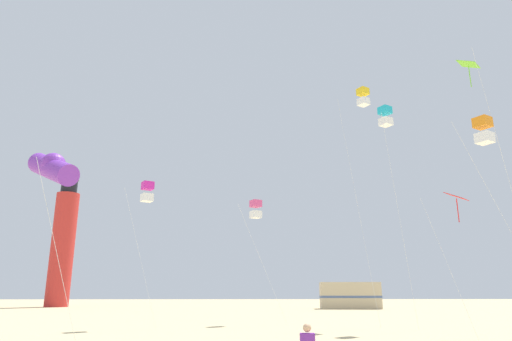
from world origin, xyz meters
TOP-DOWN VIEW (x-y plane):
  - kite_tube_violet at (-7.52, 7.62)m, footprint 2.56×2.50m
  - kite_box_gold at (6.35, 19.33)m, footprint 2.00×2.00m
  - kite_diamond_lime at (9.59, 12.39)m, footprint 2.25×2.20m
  - kite_box_cyan at (6.93, 17.18)m, footprint 1.15×1.09m
  - kite_box_rainbow at (-0.40, 21.46)m, footprint 2.94×2.20m
  - kite_box_magenta at (-6.71, 18.53)m, footprint 2.14×1.52m
  - kite_diamond_scarlet at (8.53, 13.27)m, footprint 2.09×2.09m
  - kite_box_orange at (8.86, 10.82)m, footprint 2.85×2.26m
  - lighthouse_distant at (-23.50, 50.78)m, footprint 2.80×2.80m
  - rv_van_tan at (10.69, 43.53)m, footprint 6.62×2.88m

SIDE VIEW (x-z plane):
  - rv_van_tan at x=10.69m, z-range -0.01..2.79m
  - kite_tube_violet at x=-7.52m, z-range 2.53..9.01m
  - kite_diamond_scarlet at x=8.53m, z-range 2.74..9.06m
  - kite_box_rainbow at x=-0.40m, z-range 3.16..10.65m
  - kite_box_magenta at x=-6.71m, z-range 3.38..11.31m
  - lighthouse_distant at x=-23.50m, z-range -0.56..16.24m
  - kite_box_orange at x=8.86m, z-range 3.93..12.97m
  - kite_box_cyan at x=6.93m, z-range 5.50..17.70m
  - kite_diamond_lime at x=9.59m, z-range 5.51..18.19m
  - kite_box_gold at x=6.35m, z-range 6.57..20.95m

